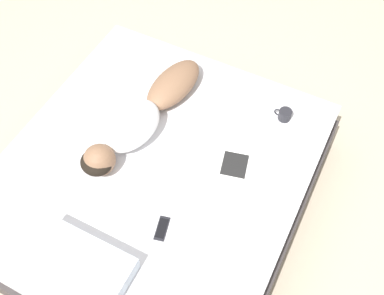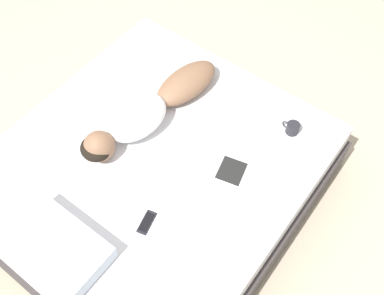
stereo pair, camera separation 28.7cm
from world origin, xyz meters
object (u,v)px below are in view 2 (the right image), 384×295
(person, at_px, (148,111))
(coffee_mug, at_px, (292,128))
(open_magazine, at_px, (249,177))
(cell_phone, at_px, (147,222))

(person, distance_m, coffee_mug, 0.99)
(open_magazine, height_order, coffee_mug, coffee_mug)
(person, bearing_deg, cell_phone, 137.05)
(coffee_mug, distance_m, cell_phone, 1.17)
(open_magazine, xyz_separation_m, cell_phone, (0.32, 0.63, 0.00))
(person, bearing_deg, open_magazine, -170.35)
(person, distance_m, open_magazine, 0.82)
(coffee_mug, bearing_deg, person, 31.01)
(coffee_mug, relative_size, cell_phone, 0.75)
(person, height_order, open_magazine, person)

